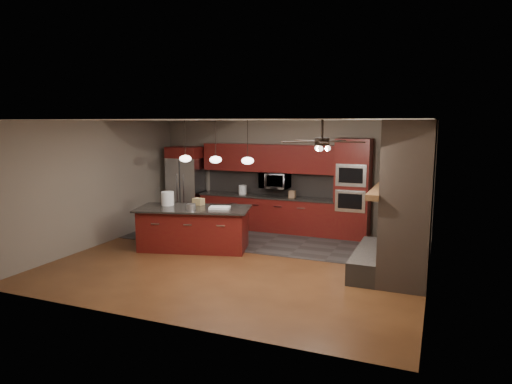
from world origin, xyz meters
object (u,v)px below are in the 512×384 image
at_px(cardboard_box, 199,202).
at_px(counter_box, 292,194).
at_px(oven_tower, 353,189).
at_px(white_bucket, 168,198).
at_px(counter_bucket, 243,190).
at_px(microwave, 275,180).
at_px(kitchen_island, 194,228).
at_px(paint_tray, 220,208).
at_px(refrigerator, 187,185).
at_px(paint_can, 191,207).

height_order(cardboard_box, counter_box, counter_box).
bearing_deg(oven_tower, white_bucket, -149.37).
bearing_deg(counter_box, counter_bucket, -179.67).
bearing_deg(counter_bucket, microwave, 3.27).
bearing_deg(counter_box, white_bucket, -133.60).
xyz_separation_m(oven_tower, counter_box, (-1.48, -0.04, -0.21)).
bearing_deg(counter_box, microwave, 171.01).
bearing_deg(kitchen_island, cardboard_box, 86.09).
relative_size(microwave, counter_bucket, 3.15).
bearing_deg(paint_tray, cardboard_box, 142.68).
bearing_deg(paint_tray, refrigerator, 117.88).
bearing_deg(cardboard_box, paint_tray, -12.05).
bearing_deg(white_bucket, counter_bucket, 68.71).
relative_size(white_bucket, paint_tray, 0.70).
bearing_deg(refrigerator, counter_box, 0.60).
distance_m(oven_tower, paint_tray, 3.25).
xyz_separation_m(white_bucket, counter_bucket, (0.86, 2.20, -0.06)).
bearing_deg(kitchen_island, microwave, 50.31).
relative_size(cardboard_box, counter_bucket, 1.00).
height_order(white_bucket, paint_tray, white_bucket).
bearing_deg(kitchen_island, white_bucket, 161.53).
xyz_separation_m(white_bucket, paint_tray, (1.26, 0.07, -0.13)).
distance_m(refrigerator, white_bucket, 2.26).
bearing_deg(paint_can, counter_bucket, 87.84).
relative_size(paint_can, cardboard_box, 0.85).
bearing_deg(paint_tray, microwave, 61.06).
height_order(paint_can, counter_bucket, counter_bucket).
height_order(paint_can, counter_box, counter_box).
relative_size(oven_tower, counter_box, 13.78).
height_order(refrigerator, paint_can, refrigerator).
bearing_deg(oven_tower, kitchen_island, -143.56).
distance_m(oven_tower, white_bucket, 4.31).
distance_m(microwave, cardboard_box, 2.26).
xyz_separation_m(kitchen_island, counter_box, (1.55, 2.20, 0.52)).
bearing_deg(counter_bucket, kitchen_island, -94.58).
bearing_deg(cardboard_box, white_bucket, -144.40).
bearing_deg(counter_box, refrigerator, -176.99).
xyz_separation_m(refrigerator, counter_bucket, (1.63, 0.08, -0.04)).
height_order(oven_tower, paint_tray, oven_tower).
xyz_separation_m(cardboard_box, counter_box, (1.62, 1.84, -0.01)).
bearing_deg(white_bucket, paint_can, -20.70).
height_order(microwave, paint_can, microwave).
distance_m(oven_tower, refrigerator, 4.48).
relative_size(paint_tray, cardboard_box, 1.88).
distance_m(paint_tray, counter_box, 2.30).
relative_size(kitchen_island, counter_box, 15.24).
bearing_deg(microwave, kitchen_island, -114.71).
relative_size(kitchen_island, counter_bucket, 11.33).
bearing_deg(cardboard_box, oven_tower, 39.78).
height_order(oven_tower, microwave, oven_tower).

